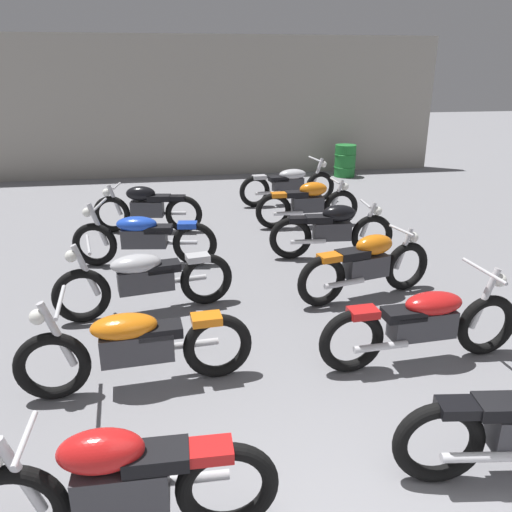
{
  "coord_description": "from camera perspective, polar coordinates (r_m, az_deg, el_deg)",
  "views": [
    {
      "loc": [
        -1.07,
        -1.74,
        2.88
      ],
      "look_at": [
        0.0,
        4.47,
        0.55
      ],
      "focal_mm": 36.54,
      "sensor_mm": 36.0,
      "label": 1
    }
  ],
  "objects": [
    {
      "name": "back_wall",
      "position": [
        14.46,
        -5.74,
        15.9
      ],
      "size": [
        12.87,
        0.24,
        3.6
      ],
      "primitive_type": "cube",
      "color": "#9E998E",
      "rests_on": "ground"
    },
    {
      "name": "motorcycle_right_row_4",
      "position": [
        9.75,
        5.73,
        5.81
      ],
      "size": [
        1.97,
        0.48,
        0.88
      ],
      "color": "black",
      "rests_on": "ground"
    },
    {
      "name": "motorcycle_left_row_3",
      "position": [
        7.96,
        -12.22,
        2.06
      ],
      "size": [
        2.16,
        0.68,
        0.97
      ],
      "color": "black",
      "rests_on": "ground"
    },
    {
      "name": "motorcycle_left_row_1",
      "position": [
        4.98,
        -13.05,
        -9.45
      ],
      "size": [
        2.17,
        0.68,
        0.97
      ],
      "color": "black",
      "rests_on": "ground"
    },
    {
      "name": "oil_drum",
      "position": [
        14.49,
        9.72,
        10.24
      ],
      "size": [
        0.59,
        0.59,
        0.85
      ],
      "color": "#1E722D",
      "rests_on": "ground"
    },
    {
      "name": "motorcycle_left_row_4",
      "position": [
        9.59,
        -11.88,
        5.23
      ],
      "size": [
        1.96,
        0.54,
        0.88
      ],
      "color": "black",
      "rests_on": "ground"
    },
    {
      "name": "motorcycle_left_row_0",
      "position": [
        3.59,
        -14.65,
        -22.9
      ],
      "size": [
        1.97,
        0.48,
        0.88
      ],
      "color": "black",
      "rests_on": "ground"
    },
    {
      "name": "motorcycle_right_row_3",
      "position": [
        8.21,
        8.38,
        2.91
      ],
      "size": [
        1.97,
        0.48,
        0.88
      ],
      "color": "black",
      "rests_on": "ground"
    },
    {
      "name": "motorcycle_right_row_2",
      "position": [
        6.84,
        12.05,
        -0.91
      ],
      "size": [
        1.94,
        0.67,
        0.88
      ],
      "color": "black",
      "rests_on": "ground"
    },
    {
      "name": "motorcycle_right_row_5",
      "position": [
        11.35,
        3.59,
        7.9
      ],
      "size": [
        2.17,
        0.68,
        0.97
      ],
      "color": "black",
      "rests_on": "ground"
    },
    {
      "name": "motorcycle_right_row_1",
      "position": [
        5.5,
        17.88,
        -6.94
      ],
      "size": [
        2.17,
        0.68,
        0.97
      ],
      "color": "black",
      "rests_on": "ground"
    },
    {
      "name": "motorcycle_left_row_2",
      "position": [
        6.42,
        -12.11,
        -2.41
      ],
      "size": [
        2.16,
        0.73,
        0.97
      ],
      "color": "black",
      "rests_on": "ground"
    }
  ]
}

